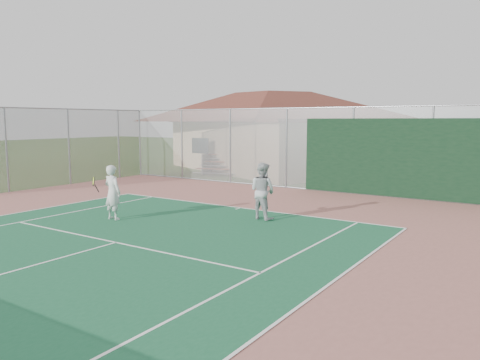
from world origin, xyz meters
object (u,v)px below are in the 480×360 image
Objects in this scene: clubhouse at (272,123)px; player_grey_back at (262,191)px; bleachers at (228,164)px; player_white_front at (112,193)px.

player_grey_back is at bearing -37.43° from clubhouse.
player_white_front is (3.91, -11.52, 0.24)m from bleachers.
player_white_front is at bearing 43.74° from player_grey_back.
player_white_front is (3.30, -15.30, -1.98)m from clubhouse.
player_grey_back is at bearing -145.18° from player_white_front.
player_grey_back is (7.60, -8.96, 0.27)m from bleachers.
player_grey_back is (3.69, 2.56, 0.03)m from player_white_front.
clubhouse is at bearing -52.22° from player_grey_back.
bleachers is 1.99× the size of player_grey_back.
player_white_front is 0.96× the size of player_grey_back.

